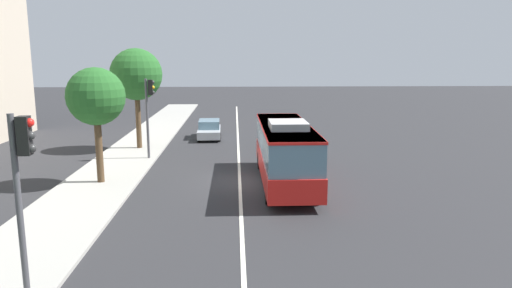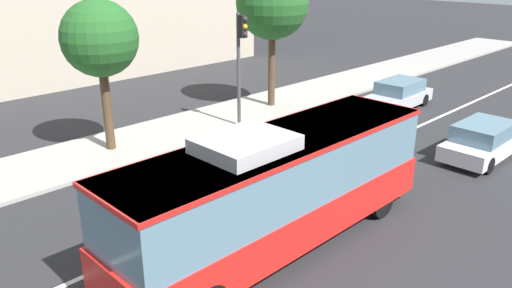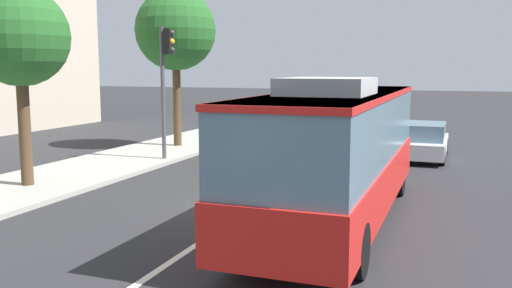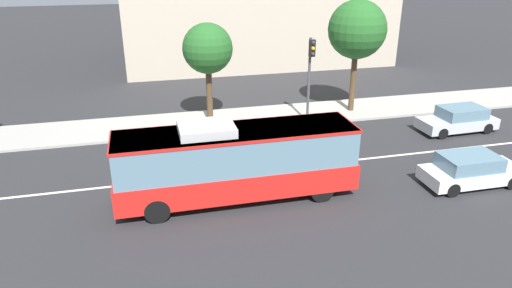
{
  "view_description": "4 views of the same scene",
  "coord_description": "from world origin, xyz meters",
  "px_view_note": "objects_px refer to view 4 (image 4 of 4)",
  "views": [
    {
      "loc": [
        -24.11,
        0.22,
        6.55
      ],
      "look_at": [
        -0.12,
        -0.86,
        2.05
      ],
      "focal_mm": 32.82,
      "sensor_mm": 36.0,
      "label": 1
    },
    {
      "loc": [
        -9.32,
        -10.44,
        7.45
      ],
      "look_at": [
        1.61,
        0.66,
        1.6
      ],
      "focal_mm": 35.04,
      "sensor_mm": 36.0,
      "label": 2
    },
    {
      "loc": [
        -13.31,
        -5.04,
        3.68
      ],
      "look_at": [
        0.92,
        0.23,
        1.58
      ],
      "focal_mm": 38.95,
      "sensor_mm": 36.0,
      "label": 3
    },
    {
      "loc": [
        -3.9,
        -19.35,
        9.78
      ],
      "look_at": [
        0.61,
        -1.15,
        1.91
      ],
      "focal_mm": 32.34,
      "sensor_mm": 36.0,
      "label": 4
    }
  ],
  "objects_px": {
    "sedan_silver": "(458,119)",
    "traffic_light_mid_block": "(310,66)",
    "street_tree_kerbside_centre": "(357,30)",
    "transit_bus": "(236,160)",
    "sedan_white": "(471,170)",
    "street_tree_kerbside_right": "(208,49)"
  },
  "relations": [
    {
      "from": "sedan_white",
      "to": "sedan_silver",
      "type": "bearing_deg",
      "value": 58.69
    },
    {
      "from": "sedan_white",
      "to": "street_tree_kerbside_centre",
      "type": "bearing_deg",
      "value": 95.03
    },
    {
      "from": "sedan_silver",
      "to": "traffic_light_mid_block",
      "type": "height_order",
      "value": "traffic_light_mid_block"
    },
    {
      "from": "street_tree_kerbside_right",
      "to": "traffic_light_mid_block",
      "type": "bearing_deg",
      "value": -15.45
    },
    {
      "from": "sedan_silver",
      "to": "sedan_white",
      "type": "distance_m",
      "value": 7.04
    },
    {
      "from": "traffic_light_mid_block",
      "to": "street_tree_kerbside_centre",
      "type": "relative_size",
      "value": 0.73
    },
    {
      "from": "traffic_light_mid_block",
      "to": "street_tree_kerbside_centre",
      "type": "bearing_deg",
      "value": 111.42
    },
    {
      "from": "sedan_white",
      "to": "street_tree_kerbside_right",
      "type": "bearing_deg",
      "value": 133.31
    },
    {
      "from": "transit_bus",
      "to": "sedan_white",
      "type": "relative_size",
      "value": 2.22
    },
    {
      "from": "sedan_silver",
      "to": "street_tree_kerbside_centre",
      "type": "distance_m",
      "value": 8.02
    },
    {
      "from": "transit_bus",
      "to": "traffic_light_mid_block",
      "type": "xyz_separation_m",
      "value": [
        6.1,
        7.98,
        1.75
      ]
    },
    {
      "from": "street_tree_kerbside_centre",
      "to": "street_tree_kerbside_right",
      "type": "distance_m",
      "value": 9.28
    },
    {
      "from": "transit_bus",
      "to": "sedan_white",
      "type": "distance_m",
      "value": 10.58
    },
    {
      "from": "transit_bus",
      "to": "street_tree_kerbside_right",
      "type": "bearing_deg",
      "value": 87.94
    },
    {
      "from": "transit_bus",
      "to": "street_tree_kerbside_centre",
      "type": "relative_size",
      "value": 1.4
    },
    {
      "from": "street_tree_kerbside_centre",
      "to": "traffic_light_mid_block",
      "type": "bearing_deg",
      "value": -157.59
    },
    {
      "from": "street_tree_kerbside_centre",
      "to": "street_tree_kerbside_right",
      "type": "relative_size",
      "value": 1.18
    },
    {
      "from": "sedan_silver",
      "to": "sedan_white",
      "type": "relative_size",
      "value": 1.01
    },
    {
      "from": "sedan_silver",
      "to": "traffic_light_mid_block",
      "type": "xyz_separation_m",
      "value": [
        -8.04,
        3.31,
        2.84
      ]
    },
    {
      "from": "street_tree_kerbside_right",
      "to": "transit_bus",
      "type": "bearing_deg",
      "value": -91.98
    },
    {
      "from": "sedan_silver",
      "to": "traffic_light_mid_block",
      "type": "relative_size",
      "value": 0.87
    },
    {
      "from": "sedan_white",
      "to": "street_tree_kerbside_centre",
      "type": "distance_m",
      "value": 11.69
    }
  ]
}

